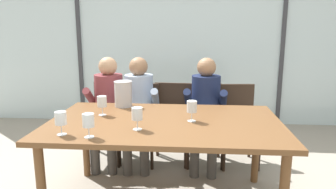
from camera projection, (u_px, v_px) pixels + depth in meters
ground at (172, 158)px, 3.77m from camera, size 14.00×14.00×0.00m
window_glass_panel at (179, 43)px, 4.97m from camera, size 7.14×0.03×2.60m
window_mullion_left at (80, 43)px, 5.07m from camera, size 0.06×0.06×2.60m
window_mullion_right at (283, 43)px, 4.83m from camera, size 0.06×0.06×2.60m
hillside_vineyard at (185, 44)px, 9.14m from camera, size 13.14×2.40×2.12m
dining_table at (165, 129)px, 2.65m from camera, size 1.94×1.17×0.77m
chair_near_curtain at (109, 114)px, 3.75m from camera, size 0.46×0.46×0.90m
chair_left_of_center at (140, 116)px, 3.67m from camera, size 0.46×0.46×0.90m
chair_center at (172, 115)px, 3.69m from camera, size 0.46×0.46×0.90m
chair_right_of_center at (204, 117)px, 3.64m from camera, size 0.45×0.45×0.90m
chair_near_window_right at (237, 117)px, 3.60m from camera, size 0.48×0.48×0.90m
person_maroon_top at (108, 103)px, 3.54m from camera, size 0.48×0.62×1.22m
person_pale_blue_shirt at (138, 104)px, 3.51m from camera, size 0.48×0.62×1.22m
person_navy_polo at (205, 105)px, 3.46m from camera, size 0.48×0.63×1.22m
ice_bucket_primary at (123, 93)px, 3.09m from camera, size 0.18×0.18×0.25m
wine_glass_by_left_taster at (137, 114)px, 2.38m from camera, size 0.08×0.08×0.17m
wine_glass_near_bucket at (61, 119)px, 2.26m from camera, size 0.08×0.08×0.17m
wine_glass_center_pour at (88, 121)px, 2.21m from camera, size 0.08×0.08×0.17m
wine_glass_by_right_taster at (102, 102)px, 2.77m from camera, size 0.08×0.08×0.17m
wine_glass_spare_empty at (192, 107)px, 2.59m from camera, size 0.08×0.08×0.17m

